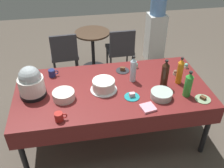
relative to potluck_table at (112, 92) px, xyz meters
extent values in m
plane|color=brown|center=(0.00, 0.00, -0.69)|extent=(9.00, 9.00, 0.00)
cube|color=maroon|center=(0.00, 0.00, 0.04)|extent=(2.20, 1.10, 0.04)
cylinder|color=black|center=(-1.02, -0.47, -0.33)|extent=(0.06, 0.06, 0.71)
cylinder|color=black|center=(1.02, -0.47, -0.33)|extent=(0.06, 0.06, 0.71)
cylinder|color=black|center=(-1.02, 0.47, -0.33)|extent=(0.06, 0.06, 0.71)
cylinder|color=black|center=(1.02, 0.47, -0.33)|extent=(0.06, 0.06, 0.71)
cube|color=maroon|center=(0.00, -0.55, -0.07)|extent=(2.20, 0.01, 0.18)
cube|color=maroon|center=(0.00, 0.55, -0.07)|extent=(2.20, 0.01, 0.18)
cylinder|color=silver|center=(-0.10, -0.03, 0.07)|extent=(0.30, 0.30, 0.01)
cylinder|color=white|center=(-0.10, -0.03, 0.13)|extent=(0.25, 0.25, 0.11)
cylinder|color=white|center=(-0.10, -0.03, 0.19)|extent=(0.25, 0.25, 0.01)
cylinder|color=black|center=(-0.88, 0.01, 0.08)|extent=(0.29, 0.29, 0.04)
cylinder|color=white|center=(-0.88, 0.01, 0.19)|extent=(0.28, 0.28, 0.18)
sphere|color=#B2BCC1|center=(-0.88, 0.01, 0.30)|extent=(0.24, 0.24, 0.24)
cylinder|color=#B2C6BC|center=(0.50, -0.27, 0.10)|extent=(0.24, 0.24, 0.08)
cylinder|color=silver|center=(-0.55, -0.11, 0.11)|extent=(0.24, 0.24, 0.09)
cylinder|color=teal|center=(0.18, -0.21, 0.07)|extent=(0.17, 0.17, 0.01)
cube|color=beige|center=(0.18, -0.21, 0.09)|extent=(0.06, 0.05, 0.05)
cylinder|color=#2D2D33|center=(0.19, 0.33, 0.07)|extent=(0.17, 0.17, 0.01)
cube|color=brown|center=(0.19, 0.33, 0.09)|extent=(0.07, 0.06, 0.04)
cylinder|color=#8CA87F|center=(0.93, -0.38, 0.07)|extent=(0.17, 0.17, 0.01)
cube|color=brown|center=(0.93, -0.38, 0.09)|extent=(0.07, 0.07, 0.03)
cylinder|color=beige|center=(1.02, 0.26, 0.08)|extent=(0.05, 0.05, 0.03)
sphere|color=#6BC6B2|center=(1.02, 0.26, 0.11)|extent=(0.05, 0.05, 0.05)
cylinder|color=beige|center=(0.38, 0.38, 0.08)|extent=(0.05, 0.05, 0.03)
sphere|color=#6BC6B2|center=(0.38, 0.38, 0.11)|extent=(0.05, 0.05, 0.05)
cylinder|color=beige|center=(0.82, 0.13, 0.08)|extent=(0.05, 0.05, 0.03)
sphere|color=brown|center=(0.82, 0.13, 0.11)|extent=(0.05, 0.05, 0.05)
cylinder|color=silver|center=(0.27, 0.10, 0.19)|extent=(0.07, 0.07, 0.26)
cone|color=silver|center=(0.27, 0.10, 0.35)|extent=(0.06, 0.06, 0.05)
cylinder|color=black|center=(0.27, 0.10, 0.38)|extent=(0.03, 0.03, 0.02)
cylinder|color=green|center=(0.78, -0.28, 0.18)|extent=(0.08, 0.08, 0.24)
cone|color=green|center=(0.78, -0.28, 0.33)|extent=(0.08, 0.08, 0.05)
cylinder|color=black|center=(0.78, -0.28, 0.36)|extent=(0.04, 0.04, 0.02)
cylinder|color=#33190F|center=(0.59, -0.07, 0.20)|extent=(0.08, 0.08, 0.28)
cone|color=#33190F|center=(0.59, -0.07, 0.36)|extent=(0.07, 0.07, 0.05)
cylinder|color=black|center=(0.59, -0.07, 0.40)|extent=(0.04, 0.04, 0.02)
cylinder|color=orange|center=(0.79, -0.03, 0.20)|extent=(0.07, 0.07, 0.27)
cone|color=orange|center=(0.79, -0.03, 0.36)|extent=(0.06, 0.06, 0.05)
cylinder|color=black|center=(0.79, -0.03, 0.39)|extent=(0.03, 0.03, 0.02)
cylinder|color=navy|center=(-0.68, 0.36, 0.11)|extent=(0.08, 0.08, 0.09)
torus|color=navy|center=(-0.63, 0.36, 0.11)|extent=(0.06, 0.01, 0.06)
cylinder|color=#B2231E|center=(-0.60, -0.45, 0.11)|extent=(0.08, 0.08, 0.09)
torus|color=#B2231E|center=(-0.54, -0.45, 0.11)|extent=(0.06, 0.01, 0.06)
cube|color=pink|center=(0.30, -0.43, 0.07)|extent=(0.17, 0.17, 0.02)
cube|color=#333338|center=(-0.55, 1.53, -0.26)|extent=(0.47, 0.47, 0.05)
cube|color=#333338|center=(-0.54, 1.33, -0.04)|extent=(0.42, 0.07, 0.40)
cylinder|color=black|center=(-0.37, 1.73, -0.49)|extent=(0.03, 0.03, 0.40)
cylinder|color=black|center=(-0.75, 1.71, -0.49)|extent=(0.03, 0.03, 0.40)
cylinder|color=black|center=(-0.35, 1.35, -0.49)|extent=(0.03, 0.03, 0.40)
cylinder|color=black|center=(-0.73, 1.33, -0.49)|extent=(0.03, 0.03, 0.40)
cube|color=#333338|center=(0.40, 1.53, -0.26)|extent=(0.45, 0.45, 0.05)
cube|color=#333338|center=(0.40, 1.33, -0.04)|extent=(0.42, 0.05, 0.40)
cylinder|color=black|center=(0.59, 1.72, -0.49)|extent=(0.03, 0.03, 0.40)
cylinder|color=black|center=(0.21, 1.72, -0.49)|extent=(0.03, 0.03, 0.40)
cylinder|color=black|center=(0.59, 1.34, -0.49)|extent=(0.03, 0.03, 0.40)
cylinder|color=black|center=(0.21, 1.34, -0.49)|extent=(0.03, 0.03, 0.40)
cylinder|color=#473323|center=(-0.05, 1.68, 0.02)|extent=(0.60, 0.60, 0.03)
cylinder|color=black|center=(-0.05, 1.68, -0.33)|extent=(0.06, 0.06, 0.67)
cylinder|color=black|center=(-0.05, 1.68, -0.68)|extent=(0.44, 0.44, 0.02)
cube|color=silver|center=(1.14, 1.84, -0.24)|extent=(0.32, 0.32, 0.90)
cylinder|color=#6699D8|center=(1.14, 1.84, 0.38)|extent=(0.28, 0.28, 0.34)
camera|label=1|loc=(-0.40, -2.29, 1.75)|focal=40.03mm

